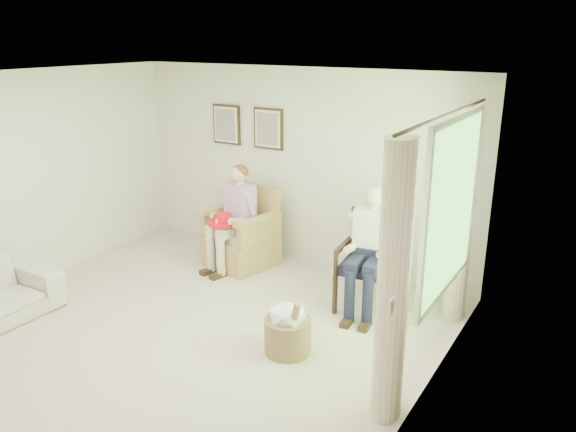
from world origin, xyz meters
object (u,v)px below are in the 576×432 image
object	(u,v)px
person_wicker	(235,211)
wicker_armchair	(243,240)
red_hat	(223,221)
wood_armchair	(374,258)
hatbox	(288,328)
person_dark	(369,241)

from	to	relation	value
person_wicker	wicker_armchair	bearing A→B (deg)	102.31
person_wicker	red_hat	bearing A→B (deg)	-93.26
wood_armchair	red_hat	distance (m)	2.05
red_hat	hatbox	bearing A→B (deg)	-35.60
person_dark	hatbox	size ratio (longest dim) A/B	2.09
wicker_armchair	person_dark	xyz separation A→B (m)	(1.99, -0.38, 0.50)
wicker_armchair	wood_armchair	size ratio (longest dim) A/B	1.00
person_wicker	person_dark	distance (m)	2.01
person_dark	red_hat	bearing A→B (deg)	171.69
person_wicker	red_hat	distance (m)	0.23
hatbox	red_hat	bearing A→B (deg)	144.40
wood_armchair	red_hat	bearing A→B (deg)	176.56
red_hat	hatbox	size ratio (longest dim) A/B	0.56
wicker_armchair	person_wicker	xyz separation A→B (m)	(-0.00, -0.14, 0.46)
wicker_armchair	wood_armchair	distance (m)	2.02
wicker_armchair	hatbox	size ratio (longest dim) A/B	1.57
wicker_armchair	person_wicker	distance (m)	0.48
hatbox	wicker_armchair	bearing A→B (deg)	136.76
wicker_armchair	wood_armchair	world-z (taller)	wicker_armchair
person_dark	red_hat	distance (m)	2.05
wood_armchair	person_wicker	xyz separation A→B (m)	(-1.99, 0.07, 0.22)
wicker_armchair	red_hat	distance (m)	0.50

